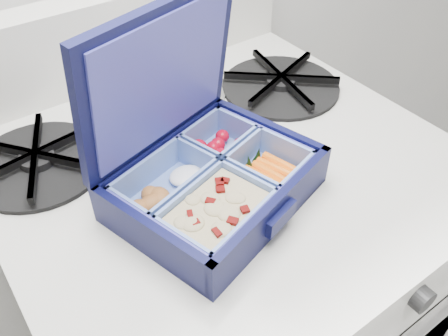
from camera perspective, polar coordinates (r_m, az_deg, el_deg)
stove at (r=1.03m, az=-0.67°, el=-18.15°), size 0.61×0.61×0.92m
bento_box at (r=0.58m, az=-1.04°, el=-1.89°), size 0.28×0.24×0.06m
burner_grate at (r=0.81m, az=6.87°, el=10.40°), size 0.25×0.25×0.03m
burner_grate_rear at (r=0.69m, az=-21.56°, el=0.97°), size 0.21×0.21×0.02m
fork at (r=0.75m, az=-0.97°, el=6.77°), size 0.15×0.14×0.01m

